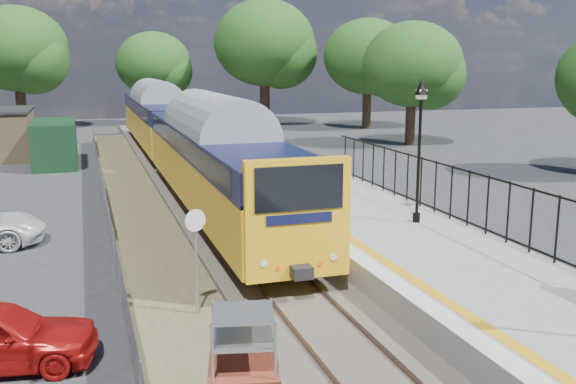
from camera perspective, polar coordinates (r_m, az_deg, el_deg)
name	(u,v)px	position (r m, az deg, el deg)	size (l,w,h in m)	color
ground	(332,345)	(14.29, 3.97, -13.41)	(120.00, 120.00, 0.00)	#2D2D30
track_bed	(219,232)	(22.91, -6.12, -3.55)	(5.90, 80.00, 0.29)	#473F38
platform	(360,223)	(22.67, 6.40, -2.79)	(5.00, 70.00, 0.90)	gray
platform_edge	(304,215)	(21.82, 1.47, -2.05)	(0.90, 70.00, 0.01)	silver
victorian_lamp_north	(420,117)	(20.76, 11.69, 6.52)	(0.44, 0.44, 4.60)	black
palisade_fence	(526,217)	(18.73, 20.37, -2.12)	(0.12, 26.00, 2.00)	black
wire_fence	(107,211)	(24.64, -15.78, -1.64)	(0.06, 52.00, 1.20)	#999EA3
tree_line	(159,54)	(54.39, -11.38, 11.89)	(56.80, 43.80, 11.88)	#332319
train	(178,131)	(35.30, -9.78, 5.35)	(2.82, 40.83, 3.51)	yellow
brick_plinth	(244,366)	(11.33, -3.97, -15.18)	(1.43, 1.43, 1.94)	#993D27
speed_sign	(196,245)	(15.30, -8.21, -4.67)	(0.51, 0.20, 2.65)	#999EA3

